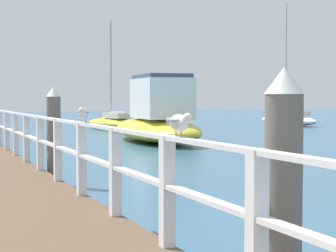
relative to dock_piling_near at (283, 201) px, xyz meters
The scene contains 8 objects.
pier_railing 9.14m from the dock_piling_near, 92.38° to the left, with size 0.12×25.16×1.03m.
dock_piling_near is the anchor object (origin of this frame).
dock_piling_far 8.13m from the dock_piling_near, 90.00° to the left, with size 0.29×0.29×2.00m.
seagull_foreground 1.23m from the dock_piling_near, 110.21° to the left, with size 0.18×0.48×0.21m.
seagull_background 4.36m from the dock_piling_near, 95.08° to the left, with size 0.25×0.46×0.21m.
boat_0 19.37m from the dock_piling_near, 70.99° to the left, with size 3.59×8.20×2.69m.
boat_2 29.53m from the dock_piling_near, 74.92° to the left, with size 2.78×5.63×6.26m.
boat_4 34.38m from the dock_piling_near, 55.56° to the left, with size 1.79×5.64×7.90m.
Camera 1 is at (-0.64, 0.55, 1.77)m, focal length 62.88 mm.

